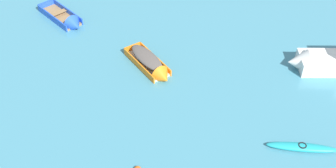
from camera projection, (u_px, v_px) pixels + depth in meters
rowboat_blue_cluster_outer at (68, 21)px, 27.58m from camera, size 3.76×3.45×1.13m
kayak_turquoise_distant_center at (302, 147)px, 19.70m from camera, size 3.23×0.54×0.31m
rowboat_orange_back_row_left at (152, 65)px, 23.97m from camera, size 3.24×3.51×1.05m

